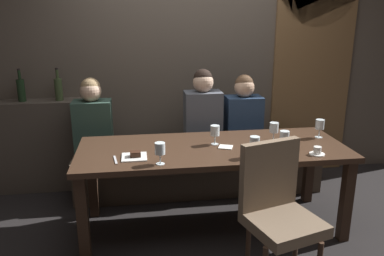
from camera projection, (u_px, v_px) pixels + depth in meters
ground at (211, 226)px, 3.41m from camera, size 9.00×9.00×0.00m
back_wall_tiled at (192, 42)px, 4.14m from camera, size 6.00×0.12×3.00m
arched_door at (313, 54)px, 4.29m from camera, size 0.90×0.05×2.55m
back_counter at (47, 145)px, 4.05m from camera, size 1.10×0.28×0.95m
dining_table at (213, 157)px, 3.22m from camera, size 2.20×0.84×0.74m
banquette_bench at (199, 171)px, 4.01m from camera, size 2.50×0.44×0.45m
chair_near_side at (277, 205)px, 2.60m from camera, size 0.55×0.55×0.98m
diner_redhead at (93, 120)px, 3.72m from camera, size 0.36×0.24×0.77m
diner_bearded at (203, 114)px, 3.82m from camera, size 0.36×0.24×0.83m
diner_far_end at (243, 115)px, 3.92m from camera, size 0.36×0.24×0.77m
wine_bottle_dark_red at (21, 89)px, 3.84m from camera, size 0.08×0.08×0.33m
wine_bottle_pale_label at (59, 89)px, 3.89m from camera, size 0.08×0.08×0.33m
wine_glass_near_right at (255, 143)px, 2.94m from camera, size 0.08×0.08×0.16m
wine_glass_far_right at (320, 125)px, 3.40m from camera, size 0.08×0.08×0.16m
wine_glass_near_left at (284, 137)px, 3.07m from camera, size 0.08×0.08×0.16m
wine_glass_far_left at (274, 128)px, 3.31m from camera, size 0.08×0.08×0.16m
wine_glass_end_right at (215, 131)px, 3.22m from camera, size 0.08×0.08×0.16m
wine_glass_center_front at (160, 149)px, 2.80m from camera, size 0.08×0.08×0.16m
espresso_cup at (317, 151)px, 3.01m from camera, size 0.12×0.12×0.06m
dessert_plate at (135, 156)px, 2.95m from camera, size 0.19×0.19×0.05m
fork_on_table at (115, 160)px, 2.90m from camera, size 0.04×0.17×0.01m
folded_napkin at (226, 147)px, 3.18m from camera, size 0.14×0.13×0.01m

